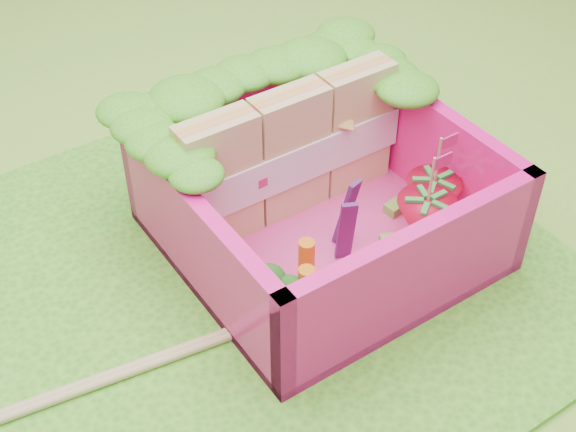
% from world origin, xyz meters
% --- Properties ---
extents(ground, '(14.00, 14.00, 0.00)m').
position_xyz_m(ground, '(0.00, 0.00, 0.00)').
color(ground, '#8BC136').
rests_on(ground, ground).
extents(placemat, '(2.60, 2.60, 0.03)m').
position_xyz_m(placemat, '(0.00, 0.00, 0.01)').
color(placemat, '#47A124').
rests_on(placemat, ground).
extents(bento_floor, '(1.30, 1.30, 0.05)m').
position_xyz_m(bento_floor, '(0.36, -0.03, 0.06)').
color(bento_floor, '#E13989').
rests_on(bento_floor, placemat).
extents(bento_box, '(1.30, 1.30, 0.55)m').
position_xyz_m(bento_box, '(0.36, -0.03, 0.31)').
color(bento_box, '#FF1586').
rests_on(bento_box, placemat).
extents(lettuce_ruffle, '(1.43, 0.83, 0.11)m').
position_xyz_m(lettuce_ruffle, '(0.36, 0.45, 0.64)').
color(lettuce_ruffle, '#2C8918').
rests_on(lettuce_ruffle, bento_box).
extents(sandwich_stack, '(1.14, 0.18, 0.63)m').
position_xyz_m(sandwich_stack, '(0.36, 0.22, 0.39)').
color(sandwich_stack, tan).
rests_on(sandwich_stack, bento_floor).
extents(broccoli, '(0.31, 0.31, 0.25)m').
position_xyz_m(broccoli, '(-0.13, -0.38, 0.25)').
color(broccoli, '#5C9B4B').
rests_on(broccoli, bento_floor).
extents(carrot_sticks, '(0.15, 0.19, 0.27)m').
position_xyz_m(carrot_sticks, '(0.07, -0.34, 0.21)').
color(carrot_sticks, orange).
rests_on(carrot_sticks, bento_floor).
extents(purple_wedges, '(0.15, 0.14, 0.38)m').
position_xyz_m(purple_wedges, '(0.38, -0.19, 0.27)').
color(purple_wedges, '#481753').
rests_on(purple_wedges, bento_floor).
extents(strawberry_left, '(0.27, 0.27, 0.51)m').
position_xyz_m(strawberry_left, '(0.69, -0.36, 0.22)').
color(strawberry_left, red).
rests_on(strawberry_left, bento_floor).
extents(strawberry_right, '(0.25, 0.25, 0.49)m').
position_xyz_m(strawberry_right, '(0.82, -0.26, 0.21)').
color(strawberry_right, red).
rests_on(strawberry_right, bento_floor).
extents(snap_peas, '(0.60, 0.51, 0.05)m').
position_xyz_m(snap_peas, '(0.69, -0.24, 0.11)').
color(snap_peas, '#62B338').
rests_on(snap_peas, bento_floor).
extents(chopsticks, '(2.45, 0.41, 0.04)m').
position_xyz_m(chopsticks, '(-0.95, -0.19, 0.05)').
color(chopsticks, tan).
rests_on(chopsticks, placemat).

